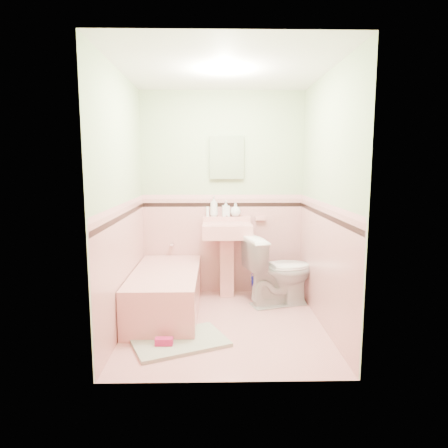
{
  "coord_description": "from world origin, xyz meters",
  "views": [
    {
      "loc": [
        -0.09,
        -3.92,
        1.61
      ],
      "look_at": [
        0.0,
        0.25,
        1.0
      ],
      "focal_mm": 32.41,
      "sensor_mm": 36.0,
      "label": 1
    }
  ],
  "objects_px": {
    "toilet": "(279,271)",
    "bucket": "(260,287)",
    "sink": "(227,261)",
    "shoe": "(164,341)",
    "soap_bottle_right": "(236,209)",
    "soap_bottle_left": "(214,206)",
    "medicine_cabinet": "(227,158)",
    "bathtub": "(166,293)",
    "soap_bottle_mid": "(226,208)"
  },
  "relations": [
    {
      "from": "soap_bottle_mid",
      "to": "soap_bottle_left",
      "type": "bearing_deg",
      "value": 180.0
    },
    {
      "from": "medicine_cabinet",
      "to": "soap_bottle_right",
      "type": "height_order",
      "value": "medicine_cabinet"
    },
    {
      "from": "medicine_cabinet",
      "to": "toilet",
      "type": "xyz_separation_m",
      "value": [
        0.6,
        -0.47,
        -1.3
      ]
    },
    {
      "from": "bathtub",
      "to": "soap_bottle_mid",
      "type": "distance_m",
      "value": 1.3
    },
    {
      "from": "shoe",
      "to": "sink",
      "type": "bearing_deg",
      "value": 67.54
    },
    {
      "from": "sink",
      "to": "soap_bottle_left",
      "type": "height_order",
      "value": "soap_bottle_left"
    },
    {
      "from": "soap_bottle_right",
      "to": "bathtub",
      "type": "bearing_deg",
      "value": -138.05
    },
    {
      "from": "toilet",
      "to": "shoe",
      "type": "distance_m",
      "value": 1.68
    },
    {
      "from": "toilet",
      "to": "bucket",
      "type": "distance_m",
      "value": 0.44
    },
    {
      "from": "bathtub",
      "to": "soap_bottle_mid",
      "type": "height_order",
      "value": "soap_bottle_mid"
    },
    {
      "from": "medicine_cabinet",
      "to": "soap_bottle_mid",
      "type": "bearing_deg",
      "value": -108.49
    },
    {
      "from": "soap_bottle_right",
      "to": "sink",
      "type": "bearing_deg",
      "value": -121.39
    },
    {
      "from": "medicine_cabinet",
      "to": "bucket",
      "type": "xyz_separation_m",
      "value": [
        0.41,
        -0.18,
        -1.58
      ]
    },
    {
      "from": "toilet",
      "to": "bucket",
      "type": "height_order",
      "value": "toilet"
    },
    {
      "from": "soap_bottle_right",
      "to": "toilet",
      "type": "bearing_deg",
      "value": -42.17
    },
    {
      "from": "bathtub",
      "to": "toilet",
      "type": "distance_m",
      "value": 1.32
    },
    {
      "from": "toilet",
      "to": "bucket",
      "type": "bearing_deg",
      "value": 15.55
    },
    {
      "from": "sink",
      "to": "bucket",
      "type": "height_order",
      "value": "sink"
    },
    {
      "from": "bathtub",
      "to": "soap_bottle_mid",
      "type": "xyz_separation_m",
      "value": [
        0.67,
        0.71,
        0.85
      ]
    },
    {
      "from": "sink",
      "to": "bucket",
      "type": "bearing_deg",
      "value": 3.78
    },
    {
      "from": "medicine_cabinet",
      "to": "soap_bottle_left",
      "type": "relative_size",
      "value": 1.95
    },
    {
      "from": "sink",
      "to": "soap_bottle_right",
      "type": "relative_size",
      "value": 5.44
    },
    {
      "from": "soap_bottle_mid",
      "to": "bucket",
      "type": "distance_m",
      "value": 1.06
    },
    {
      "from": "soap_bottle_mid",
      "to": "toilet",
      "type": "relative_size",
      "value": 0.24
    },
    {
      "from": "sink",
      "to": "shoe",
      "type": "xyz_separation_m",
      "value": [
        -0.6,
        -1.39,
        -0.39
      ]
    },
    {
      "from": "soap_bottle_mid",
      "to": "shoe",
      "type": "height_order",
      "value": "soap_bottle_mid"
    },
    {
      "from": "soap_bottle_right",
      "to": "shoe",
      "type": "relative_size",
      "value": 1.08
    },
    {
      "from": "toilet",
      "to": "shoe",
      "type": "height_order",
      "value": "toilet"
    },
    {
      "from": "bathtub",
      "to": "medicine_cabinet",
      "type": "height_order",
      "value": "medicine_cabinet"
    },
    {
      "from": "bathtub",
      "to": "soap_bottle_left",
      "type": "relative_size",
      "value": 6.01
    },
    {
      "from": "bathtub",
      "to": "shoe",
      "type": "distance_m",
      "value": 0.88
    },
    {
      "from": "toilet",
      "to": "soap_bottle_left",
      "type": "bearing_deg",
      "value": 42.73
    },
    {
      "from": "shoe",
      "to": "soap_bottle_mid",
      "type": "bearing_deg",
      "value": 70.29
    },
    {
      "from": "soap_bottle_mid",
      "to": "soap_bottle_right",
      "type": "relative_size",
      "value": 1.16
    },
    {
      "from": "soap_bottle_right",
      "to": "bucket",
      "type": "xyz_separation_m",
      "value": [
        0.3,
        -0.15,
        -0.95
      ]
    },
    {
      "from": "sink",
      "to": "toilet",
      "type": "distance_m",
      "value": 0.65
    },
    {
      "from": "bathtub",
      "to": "medicine_cabinet",
      "type": "bearing_deg",
      "value": 47.42
    },
    {
      "from": "bucket",
      "to": "shoe",
      "type": "xyz_separation_m",
      "value": [
        -1.01,
        -1.41,
        -0.05
      ]
    },
    {
      "from": "medicine_cabinet",
      "to": "shoe",
      "type": "height_order",
      "value": "medicine_cabinet"
    },
    {
      "from": "toilet",
      "to": "soap_bottle_right",
      "type": "bearing_deg",
      "value": 30.87
    },
    {
      "from": "medicine_cabinet",
      "to": "bathtub",
      "type": "bearing_deg",
      "value": -132.58
    },
    {
      "from": "sink",
      "to": "shoe",
      "type": "relative_size",
      "value": 5.87
    },
    {
      "from": "soap_bottle_right",
      "to": "bucket",
      "type": "bearing_deg",
      "value": -26.74
    },
    {
      "from": "soap_bottle_right",
      "to": "toilet",
      "type": "relative_size",
      "value": 0.21
    },
    {
      "from": "soap_bottle_left",
      "to": "toilet",
      "type": "distance_m",
      "value": 1.12
    },
    {
      "from": "bathtub",
      "to": "medicine_cabinet",
      "type": "distance_m",
      "value": 1.78
    },
    {
      "from": "toilet",
      "to": "shoe",
      "type": "xyz_separation_m",
      "value": [
        -1.19,
        -1.13,
        -0.34
      ]
    },
    {
      "from": "shoe",
      "to": "medicine_cabinet",
      "type": "bearing_deg",
      "value": 70.33
    },
    {
      "from": "sink",
      "to": "medicine_cabinet",
      "type": "xyz_separation_m",
      "value": [
        0.0,
        0.21,
        1.24
      ]
    },
    {
      "from": "sink",
      "to": "soap_bottle_mid",
      "type": "xyz_separation_m",
      "value": [
        -0.01,
        0.18,
        0.62
      ]
    }
  ]
}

